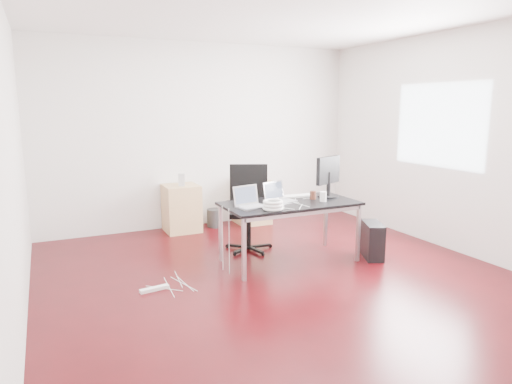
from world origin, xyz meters
name	(u,v)px	position (x,y,z in m)	size (l,w,h in m)	color
room_shell	(281,149)	(0.04, 0.00, 1.40)	(5.00, 5.00, 5.00)	#330509
desk	(290,207)	(0.35, 0.36, 0.68)	(1.60, 0.80, 0.73)	black
office_chair	(249,203)	(0.12, 1.04, 0.61)	(0.63, 0.65, 1.08)	black
filing_cabinet_left	(182,208)	(-0.45, 2.23, 0.35)	(0.50, 0.50, 0.70)	tan
filing_cabinet_right	(252,201)	(0.71, 2.23, 0.35)	(0.50, 0.50, 0.70)	tan
pc_tower	(372,240)	(1.35, 0.04, 0.22)	(0.20, 0.45, 0.44)	black
wastebasket	(215,218)	(0.08, 2.25, 0.14)	(0.24, 0.24, 0.28)	black
power_strip	(154,289)	(-1.34, 0.15, 0.02)	(0.30, 0.06, 0.04)	white
laptop_left	(250,202)	(-0.17, 0.34, 0.79)	(0.37, 0.32, 0.23)	silver
laptop_right	(279,197)	(0.26, 0.46, 0.79)	(0.40, 0.35, 0.23)	silver
monitor	(328,175)	(0.94, 0.44, 1.01)	(0.43, 0.26, 0.51)	black
keyboard	(296,196)	(0.58, 0.61, 0.74)	(0.44, 0.14, 0.02)	white
cup_white	(323,197)	(0.74, 0.23, 0.79)	(0.08, 0.08, 0.12)	white
cup_brown	(313,195)	(0.70, 0.40, 0.78)	(0.08, 0.08, 0.10)	#4F271B
cable_coil	(273,205)	(0.00, 0.10, 0.78)	(0.24, 0.24, 0.11)	white
power_adapter	(280,206)	(0.12, 0.16, 0.74)	(0.07, 0.07, 0.03)	white
speaker	(182,180)	(-0.45, 2.17, 0.79)	(0.09, 0.08, 0.18)	#9E9E9E
navy_garment	(253,177)	(0.75, 2.25, 0.74)	(0.30, 0.24, 0.09)	black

